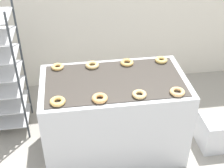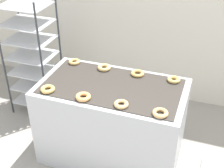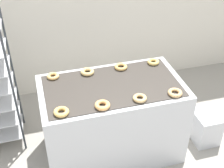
% 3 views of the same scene
% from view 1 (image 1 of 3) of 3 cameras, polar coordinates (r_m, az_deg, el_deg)
% --- Properties ---
extents(fryer_machine, '(1.51, 0.85, 0.95)m').
position_cam_1_polar(fryer_machine, '(3.47, 0.36, -5.84)').
color(fryer_machine, silver).
rests_on(fryer_machine, ground_plane).
extents(glaze_bin, '(0.29, 0.36, 0.40)m').
position_cam_1_polar(glaze_bin, '(3.86, 17.91, -8.40)').
color(glaze_bin, silver).
rests_on(glaze_bin, ground_plane).
extents(donut_near_left, '(0.14, 0.14, 0.04)m').
position_cam_1_polar(donut_near_left, '(2.90, -9.91, -3.15)').
color(donut_near_left, '#E7B660').
rests_on(donut_near_left, fryer_machine).
extents(donut_near_midleft, '(0.15, 0.15, 0.04)m').
position_cam_1_polar(donut_near_midleft, '(2.90, -2.26, -2.61)').
color(donut_near_midleft, '#EBA860').
rests_on(donut_near_midleft, fryer_machine).
extents(donut_near_midright, '(0.14, 0.14, 0.04)m').
position_cam_1_polar(donut_near_midright, '(2.96, 5.02, -1.91)').
color(donut_near_midright, tan).
rests_on(donut_near_midright, fryer_machine).
extents(donut_near_right, '(0.14, 0.14, 0.04)m').
position_cam_1_polar(donut_near_right, '(3.05, 11.85, -1.42)').
color(donut_near_right, tan).
rests_on(donut_near_right, fryer_machine).
extents(donut_far_left, '(0.13, 0.13, 0.04)m').
position_cam_1_polar(donut_far_left, '(3.42, -9.94, 3.11)').
color(donut_far_left, '#E6B365').
rests_on(donut_far_left, fryer_machine).
extents(donut_far_midleft, '(0.15, 0.15, 0.04)m').
position_cam_1_polar(donut_far_midleft, '(3.40, -3.64, 3.48)').
color(donut_far_midleft, '#DBB770').
rests_on(donut_far_midleft, fryer_machine).
extents(donut_far_midright, '(0.15, 0.15, 0.04)m').
position_cam_1_polar(donut_far_midright, '(3.45, 2.75, 3.93)').
color(donut_far_midright, '#DDAA5C').
rests_on(donut_far_midright, fryer_machine).
extents(donut_far_right, '(0.14, 0.14, 0.04)m').
position_cam_1_polar(donut_far_right, '(3.53, 8.99, 4.36)').
color(donut_far_right, '#E4BD65').
rests_on(donut_far_right, fryer_machine).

